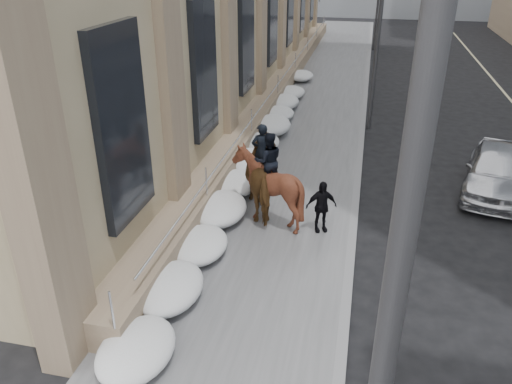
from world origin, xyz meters
TOP-DOWN VIEW (x-y plane):
  - ground at (0.00, 0.00)m, footprint 140.00×140.00m
  - sidewalk at (0.00, 10.00)m, footprint 5.00×80.00m
  - curb at (2.62, 10.00)m, footprint 0.24×80.00m
  - streetlight_mid at (2.74, 14.00)m, footprint 1.71×0.24m
  - traffic_signal at (2.07, 22.00)m, footprint 4.10×0.22m
  - snow_bank at (-1.42, 8.11)m, footprint 1.70×18.10m
  - mounted_horse_left at (-0.17, 4.90)m, footprint 2.19×2.93m
  - mounted_horse_right at (0.01, 4.25)m, footprint 2.48×2.61m
  - pedestrian at (1.66, 4.00)m, footprint 1.00×0.72m
  - car_silver at (7.21, 8.10)m, footprint 3.05×5.12m

SIDE VIEW (x-z plane):
  - ground at x=0.00m, z-range 0.00..0.00m
  - sidewalk at x=0.00m, z-range 0.00..0.12m
  - curb at x=2.62m, z-range 0.00..0.12m
  - snow_bank at x=-1.42m, z-range 0.09..0.85m
  - car_silver at x=7.21m, z-range 0.00..1.63m
  - pedestrian at x=1.66m, z-range 0.12..1.70m
  - mounted_horse_left at x=-0.17m, z-range -0.10..2.68m
  - mounted_horse_right at x=0.01m, z-range -0.06..2.73m
  - traffic_signal at x=2.07m, z-range 1.00..7.00m
  - streetlight_mid at x=2.74m, z-range 0.58..8.58m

